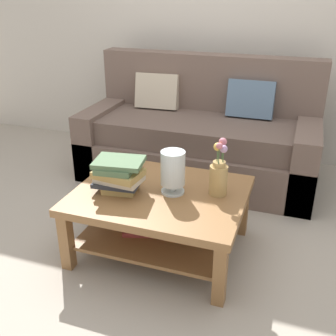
# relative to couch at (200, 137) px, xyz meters

# --- Properties ---
(ground_plane) EXTENTS (10.00, 10.00, 0.00)m
(ground_plane) POSITION_rel_couch_xyz_m (0.05, -0.97, -0.36)
(ground_plane) COLOR #ADA393
(back_wall) EXTENTS (6.40, 0.12, 2.70)m
(back_wall) POSITION_rel_couch_xyz_m (0.05, 0.68, 0.99)
(back_wall) COLOR beige
(back_wall) RESTS_ON ground
(couch) EXTENTS (2.04, 0.90, 1.06)m
(couch) POSITION_rel_couch_xyz_m (0.00, 0.00, 0.00)
(couch) COLOR brown
(couch) RESTS_ON ground
(coffee_table) EXTENTS (1.07, 0.85, 0.43)m
(coffee_table) POSITION_rel_couch_xyz_m (0.07, -1.22, -0.05)
(coffee_table) COLOR olive
(coffee_table) RESTS_ON ground
(book_stack_main) EXTENTS (0.33, 0.26, 0.21)m
(book_stack_main) POSITION_rel_couch_xyz_m (-0.18, -1.30, 0.19)
(book_stack_main) COLOR tan
(book_stack_main) RESTS_ON coffee_table
(glass_hurricane_vase) EXTENTS (0.15, 0.15, 0.28)m
(glass_hurricane_vase) POSITION_rel_couch_xyz_m (0.15, -1.20, 0.22)
(glass_hurricane_vase) COLOR silver
(glass_hurricane_vase) RESTS_ON coffee_table
(flower_pitcher) EXTENTS (0.11, 0.12, 0.36)m
(flower_pitcher) POSITION_rel_couch_xyz_m (0.42, -1.13, 0.20)
(flower_pitcher) COLOR tan
(flower_pitcher) RESTS_ON coffee_table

